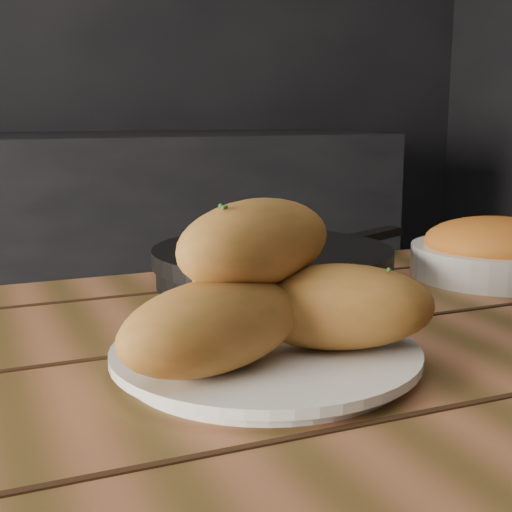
{
  "coord_description": "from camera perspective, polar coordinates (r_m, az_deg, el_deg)",
  "views": [
    {
      "loc": [
        0.31,
        -0.17,
        0.96
      ],
      "look_at": [
        0.54,
        0.36,
        0.84
      ],
      "focal_mm": 50.0,
      "sensor_mm": 36.0,
      "label": 1
    }
  ],
  "objects": [
    {
      "name": "table",
      "position": [
        0.69,
        14.29,
        -15.33
      ],
      "size": [
        1.58,
        0.82,
        0.75
      ],
      "color": "#945837",
      "rests_on": "ground"
    },
    {
      "name": "plate",
      "position": [
        0.59,
        0.76,
        -8.02
      ],
      "size": [
        0.25,
        0.25,
        0.02
      ],
      "color": "white",
      "rests_on": "table"
    },
    {
      "name": "bread_rolls",
      "position": [
        0.57,
        0.39,
        -2.83
      ],
      "size": [
        0.29,
        0.24,
        0.12
      ],
      "color": "#B46B32",
      "rests_on": "plate"
    },
    {
      "name": "skillet",
      "position": [
        0.87,
        1.4,
        -0.71
      ],
      "size": [
        0.41,
        0.29,
        0.05
      ],
      "color": "black",
      "rests_on": "table"
    },
    {
      "name": "bowl",
      "position": [
        0.95,
        18.63,
        0.36
      ],
      "size": [
        0.21,
        0.21,
        0.08
      ],
      "color": "white",
      "rests_on": "table"
    }
  ]
}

